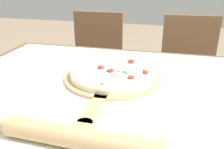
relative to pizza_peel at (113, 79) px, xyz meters
The scene contains 7 objects.
dining_table 0.13m from the pizza_peel, 93.81° to the right, with size 1.31×1.00×0.74m.
towel_cloth 0.07m from the pizza_peel, 93.81° to the right, with size 1.23×0.92×0.00m.
pizza_peel is the anchor object (origin of this frame).
pizza 0.03m from the pizza_peel, 88.94° to the left, with size 0.34×0.34×0.03m.
rolling_pin 0.40m from the pizza_peel, 87.54° to the right, with size 0.49×0.07×0.05m.
chair_left 0.91m from the pizza_peel, 112.12° to the left, with size 0.40×0.40×0.87m.
chair_right 0.92m from the pizza_peel, 66.39° to the left, with size 0.43×0.43×0.87m.
Camera 1 is at (0.20, -0.77, 1.13)m, focal length 38.00 mm.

